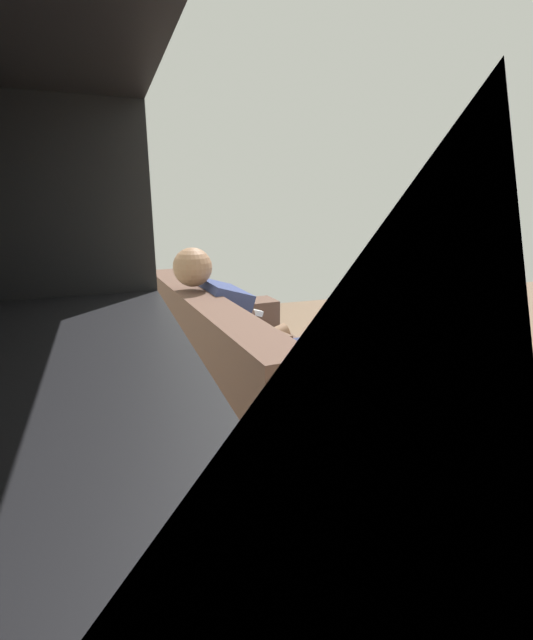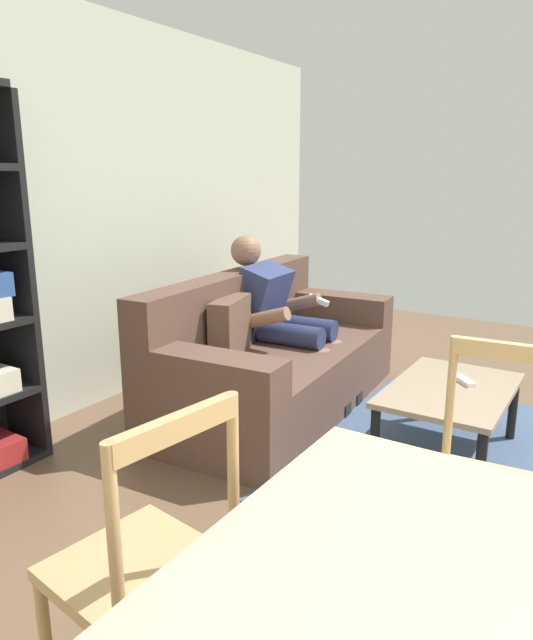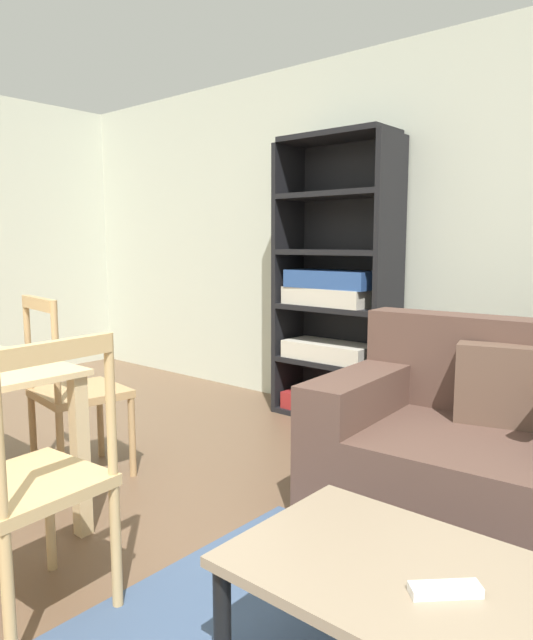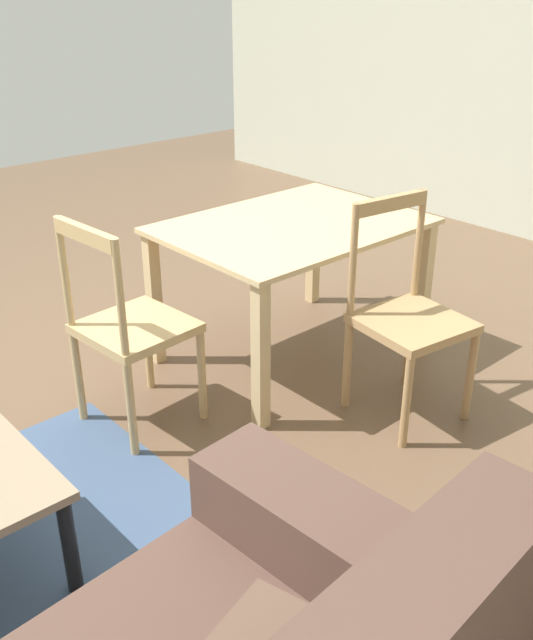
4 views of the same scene
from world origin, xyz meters
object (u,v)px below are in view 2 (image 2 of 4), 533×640
Objects in this scene: dining_chair_near_wall at (145,570)px; couch at (271,360)px; tv_remote at (464,380)px; dining_chair_facing_couch at (493,490)px; coffee_table at (450,396)px; person_lounging at (278,316)px; dining_table at (402,632)px.

couch is at bearing 23.31° from dining_chair_near_wall.
dining_chair_near_wall is at bearing 36.89° from tv_remote.
couch is 2.02m from dining_chair_facing_couch.
person_lounging is at bearing 77.75° from coffee_table.
couch is 1.86× the size of person_lounging.
couch is at bearing -163.90° from person_lounging.
coffee_table is (-0.27, -1.25, -0.23)m from person_lounging.
dining_chair_facing_couch is (0.95, -0.72, -0.00)m from dining_chair_near_wall.
dining_table is 0.95m from dining_chair_facing_couch.
dining_chair_facing_couch is (-1.09, -0.43, 0.11)m from coffee_table.
tv_remote is (0.12, -0.04, 0.06)m from coffee_table.
person_lounging is 2.86m from dining_table.
person_lounging is 1.16× the size of dining_chair_near_wall.
couch is at bearing -43.65° from tv_remote.
tv_remote is at bearing 10.44° from dining_table.
coffee_table is at bearing -94.51° from couch.
dining_chair_near_wall reaches higher than coffee_table.
couch reaches higher than dining_table.
dining_chair_facing_couch reaches higher than couch.
dining_chair_facing_couch is at bearing 0.14° from dining_table.
coffee_table is 0.14m from tv_remote.
dining_table is 1.30× the size of dining_chair_facing_couch.
couch is 1.69× the size of dining_table.
tv_remote is at bearing -96.93° from person_lounging.
dining_chair_facing_couch is at bearing -158.46° from coffee_table.
dining_chair_near_wall is at bearing 90.36° from dining_table.
dining_chair_facing_couch is (0.94, 0.00, -0.15)m from dining_table.
dining_table is (-2.15, -0.40, 0.20)m from tv_remote.
person_lounging reaches higher than coffee_table.
tv_remote is 0.14× the size of dining_table.
dining_chair_near_wall is (-2.04, 0.28, 0.11)m from coffee_table.
person_lounging is (0.18, 0.05, 0.26)m from couch.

